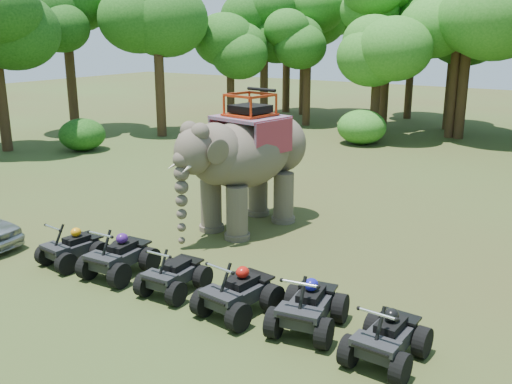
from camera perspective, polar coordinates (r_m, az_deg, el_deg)
ground at (r=15.21m, az=-2.49°, el=-7.95°), size 110.00×110.00×0.00m
elephant at (r=18.02m, az=-0.81°, el=3.20°), size 3.13×5.51×4.37m
atv_0 at (r=16.27m, az=-17.91°, el=-4.81°), size 1.35×1.75×1.21m
atv_1 at (r=15.18m, az=-13.59°, el=-5.71°), size 1.43×1.89×1.34m
atv_2 at (r=13.99m, az=-8.24°, el=-7.60°), size 1.26×1.68×1.21m
atv_3 at (r=12.84m, az=-1.82°, el=-9.38°), size 1.50×1.93×1.32m
atv_4 at (r=12.24m, az=5.27°, el=-10.70°), size 1.60×2.01×1.35m
atv_5 at (r=11.42m, az=13.01°, el=-13.37°), size 1.33×1.77×1.28m
tree_0 at (r=35.28m, az=20.24°, el=12.50°), size 6.51×6.51×9.30m
tree_23 at (r=36.32m, az=-18.15°, el=12.46°), size 6.25×6.25×8.93m
tree_24 at (r=34.55m, az=-9.70°, el=12.79°), size 6.18×6.18×8.83m
tree_25 at (r=37.50m, az=-2.57°, el=11.59°), size 4.70×4.70×6.71m
tree_26 at (r=38.27m, az=5.13°, el=11.89°), size 4.94×4.94×7.05m
tree_27 at (r=37.21m, az=12.90°, el=13.36°), size 6.66×6.66×9.52m
tree_29 at (r=38.97m, az=0.81°, el=12.78°), size 5.66×5.66×8.08m
tree_32 at (r=43.39m, az=4.82°, el=13.99°), size 6.67×6.67×9.52m
tree_33 at (r=34.18m, az=11.96°, el=11.31°), size 5.07×5.07×7.25m
tree_34 at (r=44.65m, az=3.08°, el=13.80°), size 6.37×6.37×9.10m
tree_38 at (r=42.67m, az=15.23°, el=12.28°), size 5.42×5.42×7.75m
tree_39 at (r=35.53m, az=19.27°, el=11.61°), size 5.65×5.65×8.07m
tree_41 at (r=38.52m, az=19.13°, el=12.82°), size 6.53×6.53×9.32m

